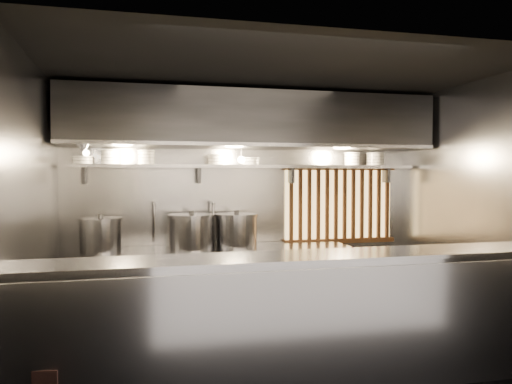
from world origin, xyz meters
name	(u,v)px	position (x,y,z in m)	size (l,w,h in m)	color
floor	(276,351)	(0.00, 0.00, 0.00)	(4.50, 4.50, 0.00)	black
ceiling	(276,71)	(0.00, 0.00, 2.80)	(4.50, 4.50, 0.00)	black
wall_back	(244,204)	(0.00, 1.50, 1.40)	(4.50, 4.50, 0.00)	gray
wall_left	(33,217)	(-2.25, 0.00, 1.40)	(3.00, 3.00, 0.00)	gray
wall_right	(472,209)	(2.25, 0.00, 1.40)	(3.00, 3.00, 0.00)	gray
serving_counter	(308,323)	(0.00, -0.96, 0.57)	(4.50, 0.56, 1.13)	gray
cooking_bench	(227,284)	(-0.30, 1.13, 0.45)	(3.00, 0.70, 0.90)	gray
bowl_shelf	(247,167)	(0.00, 1.32, 1.88)	(4.40, 0.34, 0.04)	gray
exhaust_hood	(251,121)	(0.00, 1.10, 2.42)	(4.40, 0.81, 0.65)	#2D2D30
wood_screen	(340,204)	(1.30, 1.45, 1.38)	(1.56, 0.09, 1.04)	#FFCC72
faucet_left	(154,214)	(-1.15, 1.37, 1.31)	(0.04, 0.30, 0.50)	silver
faucet_right	(211,213)	(-0.45, 1.37, 1.31)	(0.04, 0.30, 0.50)	silver
heat_lamp	(83,148)	(-1.90, 0.85, 2.07)	(0.25, 0.35, 0.20)	gray
pendant_bulb	(241,160)	(-0.10, 1.20, 1.96)	(0.09, 0.09, 0.19)	#2D2D30
stock_pot_left	(101,235)	(-1.75, 1.13, 1.10)	(0.62, 0.62, 0.43)	gray
stock_pot_mid	(237,230)	(-0.17, 1.15, 1.10)	(0.56, 0.56, 0.45)	gray
stock_pot_right	(192,231)	(-0.72, 1.11, 1.11)	(0.68, 0.68, 0.45)	gray
bowl_stack_0	(83,160)	(-1.96, 1.32, 1.95)	(0.24, 0.24, 0.09)	silver
bowl_stack_1	(111,157)	(-1.64, 1.32, 1.98)	(0.23, 0.23, 0.17)	silver
bowl_stack_2	(146,157)	(-1.23, 1.32, 1.98)	(0.21, 0.21, 0.17)	silver
bowl_stack_3	(216,159)	(-0.40, 1.32, 1.97)	(0.20, 0.20, 0.13)	silver
bowl_stack_4	(251,161)	(0.04, 1.32, 1.95)	(0.24, 0.24, 0.09)	silver
bowl_stack_5	(352,159)	(1.41, 1.32, 1.98)	(0.21, 0.21, 0.17)	silver
bowl_stack_6	(375,159)	(1.75, 1.32, 1.98)	(0.24, 0.24, 0.17)	silver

